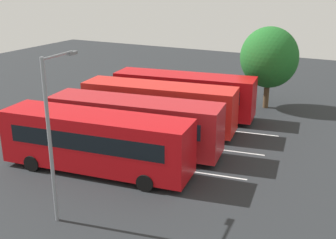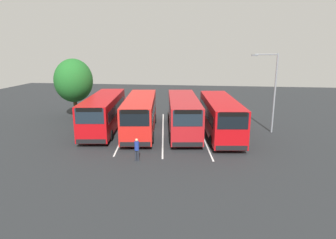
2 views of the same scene
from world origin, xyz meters
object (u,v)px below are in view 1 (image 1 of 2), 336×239
bus_far_right (95,141)px  depot_tree (269,58)px  bus_center_right (134,124)px  pedestrian (65,108)px  bus_center_left (158,106)px  street_lamp (52,129)px  bus_far_left (184,94)px

bus_far_right → depot_tree: size_ratio=1.65×
bus_center_right → bus_far_right: bearing=75.3°
bus_center_right → pedestrian: (7.63, -2.64, -0.83)m
depot_tree → bus_far_right: bearing=72.1°
bus_center_left → bus_far_right: same height
bus_far_right → pedestrian: (7.24, -6.01, -0.83)m
bus_far_right → street_lamp: 5.40m
bus_far_left → bus_center_left: 3.61m
pedestrian → street_lamp: (-8.63, 10.64, 3.23)m
bus_far_left → depot_tree: (-5.05, -5.17, 2.35)m
pedestrian → bus_far_right: bearing=-38.9°
pedestrian → depot_tree: (-12.45, -10.10, 3.18)m
bus_center_right → street_lamp: size_ratio=1.50×
depot_tree → bus_center_right: bearing=69.3°
street_lamp → bus_far_right: bearing=11.6°
bus_center_right → pedestrian: bus_center_right is taller
bus_center_right → bus_center_left: bearing=-91.4°
bus_center_left → street_lamp: street_lamp is taller
bus_center_left → depot_tree: depot_tree is taller
bus_center_right → pedestrian: bearing=-27.1°
pedestrian → street_lamp: bearing=-50.2°
bus_far_right → depot_tree: bearing=-114.9°
bus_far_left → bus_far_right: 10.94m
pedestrian → bus_center_left: bearing=11.3°
bus_far_right → depot_tree: (-5.21, -16.10, 2.35)m
bus_center_left → bus_far_left: bearing=-101.7°
street_lamp → bus_center_right: bearing=2.0°
bus_center_right → depot_tree: size_ratio=1.65×
bus_far_left → bus_center_right: same height
bus_center_left → pedestrian: size_ratio=6.66×
bus_center_left → bus_center_right: size_ratio=1.00×
bus_center_right → bus_far_left: bearing=-96.4°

